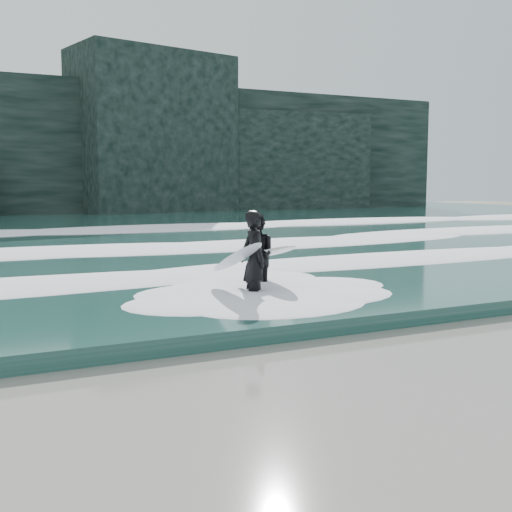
# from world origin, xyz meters

# --- Properties ---
(ground) EXTENTS (120.00, 120.00, 0.00)m
(ground) POSITION_xyz_m (0.00, 0.00, 0.00)
(ground) COLOR #71694A
(ground) RESTS_ON ground
(sea) EXTENTS (90.00, 52.00, 0.30)m
(sea) POSITION_xyz_m (0.00, 29.00, 0.15)
(sea) COLOR #1F4A44
(sea) RESTS_ON ground
(headland) EXTENTS (70.00, 9.00, 10.00)m
(headland) POSITION_xyz_m (0.00, 46.00, 5.00)
(headland) COLOR black
(headland) RESTS_ON ground
(foam_near) EXTENTS (60.00, 3.20, 0.20)m
(foam_near) POSITION_xyz_m (0.00, 9.00, 0.40)
(foam_near) COLOR white
(foam_near) RESTS_ON sea
(foam_mid) EXTENTS (60.00, 4.00, 0.24)m
(foam_mid) POSITION_xyz_m (0.00, 16.00, 0.42)
(foam_mid) COLOR white
(foam_mid) RESTS_ON sea
(foam_far) EXTENTS (60.00, 4.80, 0.30)m
(foam_far) POSITION_xyz_m (0.00, 25.00, 0.45)
(foam_far) COLOR white
(foam_far) RESTS_ON sea
(surfer_left) EXTENTS (1.05, 1.86, 2.01)m
(surfer_left) POSITION_xyz_m (-0.24, 6.02, 1.01)
(surfer_left) COLOR black
(surfer_left) RESTS_ON ground
(surfer_right) EXTENTS (1.29, 2.31, 1.89)m
(surfer_right) POSITION_xyz_m (0.35, 6.97, 0.96)
(surfer_right) COLOR black
(surfer_right) RESTS_ON ground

